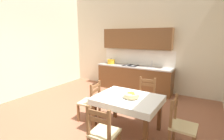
{
  "coord_description": "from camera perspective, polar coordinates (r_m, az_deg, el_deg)",
  "views": [
    {
      "loc": [
        2.29,
        -2.77,
        1.94
      ],
      "look_at": [
        -0.05,
        1.22,
        0.99
      ],
      "focal_mm": 26.5,
      "sensor_mm": 36.0,
      "label": 1
    }
  ],
  "objects": [
    {
      "name": "ground_plane",
      "position": [
        4.11,
        -8.47,
        -17.53
      ],
      "size": [
        6.2,
        6.5,
        0.1
      ],
      "primitive_type": "cube",
      "color": "#935B42"
    },
    {
      "name": "wall_back",
      "position": [
        6.22,
        8.92,
        11.83
      ],
      "size": [
        6.2,
        0.12,
        3.96
      ],
      "primitive_type": "cube",
      "color": "beige",
      "rests_on": "ground_plane"
    },
    {
      "name": "wall_left",
      "position": [
        5.84,
        -31.96,
        10.27
      ],
      "size": [
        0.12,
        6.5,
        3.96
      ],
      "primitive_type": "cube",
      "color": "beige",
      "rests_on": "ground_plane"
    },
    {
      "name": "kitchen_cabinetry",
      "position": [
        5.99,
        7.69,
        1.07
      ],
      "size": [
        2.72,
        0.63,
        2.2
      ],
      "color": "brown",
      "rests_on": "ground_plane"
    },
    {
      "name": "dining_table",
      "position": [
        3.39,
        5.49,
        -11.31
      ],
      "size": [
        1.29,
        1.03,
        0.75
      ],
      "color": "brown",
      "rests_on": "ground_plane"
    },
    {
      "name": "dining_chair_camera_side",
      "position": [
        2.78,
        -3.09,
        -21.03
      ],
      "size": [
        0.44,
        0.44,
        0.93
      ],
      "color": "#D1BC89",
      "rests_on": "ground_plane"
    },
    {
      "name": "dining_chair_kitchen_side",
      "position": [
        4.24,
        11.54,
        -9.32
      ],
      "size": [
        0.46,
        0.46,
        0.93
      ],
      "color": "#D1BC89",
      "rests_on": "ground_plane"
    },
    {
      "name": "dining_chair_tv_side",
      "position": [
        3.93,
        -7.43,
        -10.92
      ],
      "size": [
        0.46,
        0.46,
        0.93
      ],
      "color": "#D1BC89",
      "rests_on": "ground_plane"
    },
    {
      "name": "dining_chair_window_side",
      "position": [
        3.21,
        22.71,
        -17.2
      ],
      "size": [
        0.44,
        0.44,
        0.93
      ],
      "color": "#D1BC89",
      "rests_on": "ground_plane"
    },
    {
      "name": "fruit_bowl",
      "position": [
        3.27,
        6.66,
        -8.66
      ],
      "size": [
        0.3,
        0.3,
        0.12
      ],
      "color": "tan",
      "rests_on": "dining_table"
    }
  ]
}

